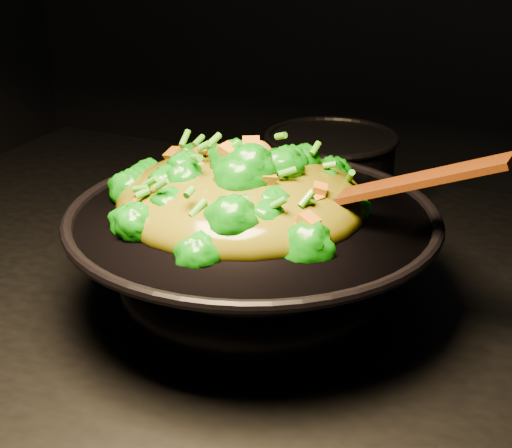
% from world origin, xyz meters
% --- Properties ---
extents(wok, '(0.44, 0.44, 0.12)m').
position_xyz_m(wok, '(0.10, -0.08, 0.96)').
color(wok, black).
rests_on(wok, stovetop).
extents(stir_fry, '(0.41, 0.41, 0.11)m').
position_xyz_m(stir_fry, '(0.08, -0.06, 1.08)').
color(stir_fry, '#0C6907').
rests_on(stir_fry, wok).
extents(spatula, '(0.29, 0.06, 0.12)m').
position_xyz_m(spatula, '(0.25, -0.05, 1.07)').
color(spatula, '#3A1909').
rests_on(spatula, wok).
extents(back_pot, '(0.21, 0.21, 0.12)m').
position_xyz_m(back_pot, '(0.07, 0.29, 0.96)').
color(back_pot, black).
rests_on(back_pot, stovetop).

